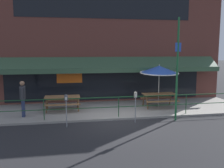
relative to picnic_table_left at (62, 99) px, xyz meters
name	(u,v)px	position (x,y,z in m)	size (l,w,h in m)	color
ground_plane	(120,120)	(2.65, -1.97, -0.71)	(120.00, 120.00, 0.00)	#232326
patio_deck	(112,109)	(2.65, 0.03, -0.66)	(15.00, 4.00, 0.10)	gray
restaurant_building	(106,36)	(2.65, 2.26, 3.40)	(15.00, 1.60, 8.28)	brown
patio_railing	(119,102)	(2.65, -1.67, 0.09)	(13.84, 0.04, 0.97)	#194723
picnic_table_left	(62,99)	(0.00, 0.00, 0.00)	(1.80, 1.42, 0.76)	brown
picnic_table_centre	(159,96)	(5.28, -0.11, 0.00)	(1.80, 1.42, 0.76)	brown
patio_umbrella_centre	(159,70)	(5.28, 0.01, 1.47)	(2.14, 2.14, 2.38)	#B7B2A8
pedestrian_walking	(23,97)	(-1.83, -0.84, 0.35)	(0.27, 0.62, 1.71)	navy
parking_meter_near	(66,101)	(0.21, -2.59, 0.44)	(0.15, 0.16, 1.42)	gray
parking_meter_far	(136,98)	(3.26, -2.44, 0.44)	(0.15, 0.16, 1.42)	gray
street_sign_pole	(177,69)	(5.22, -2.42, 1.70)	(0.28, 0.09, 4.70)	#1E6033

